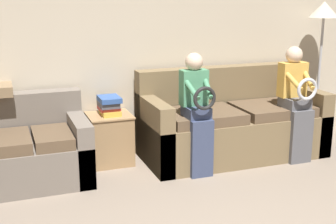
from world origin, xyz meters
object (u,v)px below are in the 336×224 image
(child_right_seated, at_px, (296,98))
(child_left_seated, at_px, (197,107))
(couch_main, at_px, (231,125))
(couch_side, at_px, (12,153))
(side_shelf, at_px, (110,138))
(book_stack, at_px, (109,105))
(floor_lamp, at_px, (323,22))

(child_right_seated, bearing_deg, child_left_seated, -179.96)
(couch_main, height_order, child_right_seated, child_right_seated)
(couch_side, height_order, child_right_seated, child_right_seated)
(side_shelf, bearing_deg, child_right_seated, -16.48)
(couch_main, height_order, couch_side, couch_main)
(side_shelf, xyz_separation_m, book_stack, (0.00, -0.00, 0.37))
(child_right_seated, height_order, side_shelf, child_right_seated)
(couch_side, distance_m, side_shelf, 1.04)
(book_stack, bearing_deg, child_right_seated, -16.48)
(couch_main, xyz_separation_m, book_stack, (-1.36, 0.21, 0.29))
(couch_main, relative_size, side_shelf, 3.74)
(couch_side, xyz_separation_m, side_shelf, (1.02, 0.19, -0.02))
(couch_side, distance_m, child_right_seated, 3.02)
(couch_main, height_order, side_shelf, couch_main)
(child_right_seated, xyz_separation_m, book_stack, (-1.94, 0.57, -0.05))
(couch_side, distance_m, book_stack, 1.10)
(side_shelf, bearing_deg, couch_main, -8.81)
(child_right_seated, bearing_deg, floor_lamp, 37.66)
(couch_side, height_order, book_stack, couch_side)
(couch_main, bearing_deg, child_right_seated, -31.86)
(couch_side, xyz_separation_m, child_right_seated, (2.97, -0.38, 0.39))
(child_left_seated, xyz_separation_m, book_stack, (-0.77, 0.58, -0.05))
(child_right_seated, distance_m, side_shelf, 2.07)
(floor_lamp, bearing_deg, couch_side, -177.60)
(child_left_seated, relative_size, book_stack, 4.28)
(couch_main, bearing_deg, side_shelf, 171.19)
(book_stack, bearing_deg, couch_side, -169.32)
(book_stack, xyz_separation_m, floor_lamp, (2.64, -0.04, 0.82))
(couch_side, height_order, child_left_seated, child_left_seated)
(child_left_seated, height_order, book_stack, child_left_seated)
(child_right_seated, bearing_deg, couch_main, 148.14)
(child_left_seated, relative_size, floor_lamp, 0.72)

